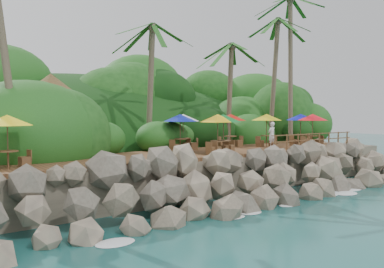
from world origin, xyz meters
TOP-DOWN VIEW (x-y plane):
  - ground at (0.00, 0.00)m, footprint 140.00×140.00m
  - land_base at (0.00, 16.00)m, footprint 32.00×25.20m
  - jungle_hill at (0.00, 23.50)m, footprint 44.80×28.00m
  - seawall at (0.00, 2.00)m, footprint 29.00×4.00m
  - terrace at (0.00, 6.00)m, footprint 26.00×5.00m
  - jungle_foliage at (0.00, 15.00)m, footprint 44.00×16.00m
  - foam_line at (0.00, 0.30)m, footprint 25.20×0.80m
  - palapa at (-6.99, 10.07)m, footprint 5.63×5.63m
  - dining_clusters at (1.37, 6.00)m, footprint 21.90×5.30m
  - railing at (8.47, 3.65)m, footprint 8.30×0.10m
  - waiter at (6.29, 5.45)m, footprint 0.66×0.45m

SIDE VIEW (x-z plane):
  - ground at x=0.00m, z-range 0.00..0.00m
  - jungle_hill at x=0.00m, z-range -7.70..7.70m
  - jungle_foliage at x=0.00m, z-range -6.00..6.00m
  - foam_line at x=0.00m, z-range 0.00..0.06m
  - land_base at x=0.00m, z-range 0.00..2.10m
  - seawall at x=0.00m, z-range 0.00..2.30m
  - terrace at x=0.00m, z-range 2.10..2.30m
  - railing at x=8.47m, z-range 2.41..3.41m
  - waiter at x=6.29m, z-range 2.30..4.03m
  - dining_clusters at x=1.37m, z-range 3.05..5.33m
  - palapa at x=-6.99m, z-range 3.49..8.09m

